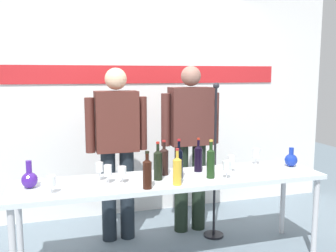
{
  "coord_description": "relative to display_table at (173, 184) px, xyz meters",
  "views": [
    {
      "loc": [
        -0.92,
        -2.91,
        1.63
      ],
      "look_at": [
        0.0,
        0.15,
        1.18
      ],
      "focal_mm": 39.85,
      "sensor_mm": 36.0,
      "label": 1
    }
  ],
  "objects": [
    {
      "name": "wine_bottle_0",
      "position": [
        -0.03,
        -0.2,
        0.18
      ],
      "size": [
        0.07,
        0.07,
        0.29
      ],
      "color": "gold",
      "rests_on": "display_table"
    },
    {
      "name": "wine_glass_left_0",
      "position": [
        -0.55,
        -0.01,
        0.16
      ],
      "size": [
        0.06,
        0.06,
        0.15
      ],
      "color": "white",
      "rests_on": "display_table"
    },
    {
      "name": "wine_bottle_6",
      "position": [
        0.04,
        -0.03,
        0.2
      ],
      "size": [
        0.07,
        0.07,
        0.33
      ],
      "color": "black",
      "rests_on": "display_table"
    },
    {
      "name": "decanter_blue_right",
      "position": [
        1.18,
        0.05,
        0.12
      ],
      "size": [
        0.12,
        0.12,
        0.18
      ],
      "color": "#1731A1",
      "rests_on": "display_table"
    },
    {
      "name": "wine_glass_right_0",
      "position": [
        0.42,
        -0.16,
        0.17
      ],
      "size": [
        0.07,
        0.07,
        0.15
      ],
      "color": "white",
      "rests_on": "display_table"
    },
    {
      "name": "wine_bottle_2",
      "position": [
        -0.14,
        -0.02,
        0.19
      ],
      "size": [
        0.07,
        0.07,
        0.32
      ],
      "color": "black",
      "rests_on": "display_table"
    },
    {
      "name": "microphone_stand",
      "position": [
        0.55,
        0.38,
        -0.18
      ],
      "size": [
        0.2,
        0.2,
        1.54
      ],
      "color": "black",
      "rests_on": "ground"
    },
    {
      "name": "display_table",
      "position": [
        0.0,
        0.0,
        0.0
      ],
      "size": [
        2.63,
        0.6,
        0.76
      ],
      "color": "silver",
      "rests_on": "ground"
    },
    {
      "name": "back_wall",
      "position": [
        0.0,
        1.32,
        0.8
      ],
      "size": [
        4.84,
        0.11,
        3.0
      ],
      "color": "white",
      "rests_on": "ground"
    },
    {
      "name": "wine_glass_left_3",
      "position": [
        -0.44,
        -0.03,
        0.16
      ],
      "size": [
        0.07,
        0.07,
        0.14
      ],
      "color": "white",
      "rests_on": "display_table"
    },
    {
      "name": "wine_bottle_3",
      "position": [
        0.28,
        0.13,
        0.19
      ],
      "size": [
        0.07,
        0.07,
        0.3
      ],
      "color": "black",
      "rests_on": "display_table"
    },
    {
      "name": "presenter_right",
      "position": [
        0.38,
        0.61,
        0.28
      ],
      "size": [
        0.62,
        0.22,
        1.71
      ],
      "color": "black",
      "rests_on": "ground"
    },
    {
      "name": "wine_bottle_1",
      "position": [
        0.3,
        -0.1,
        0.2
      ],
      "size": [
        0.07,
        0.07,
        0.33
      ],
      "color": "#1A3515",
      "rests_on": "display_table"
    },
    {
      "name": "wine_bottle_4",
      "position": [
        -0.05,
        0.11,
        0.19
      ],
      "size": [
        0.07,
        0.07,
        0.31
      ],
      "color": "black",
      "rests_on": "display_table"
    },
    {
      "name": "wine_bottle_5",
      "position": [
        -0.28,
        -0.23,
        0.19
      ],
      "size": [
        0.07,
        0.07,
        0.29
      ],
      "color": "black",
      "rests_on": "display_table"
    },
    {
      "name": "wine_glass_left_2",
      "position": [
        -0.6,
        0.09,
        0.17
      ],
      "size": [
        0.06,
        0.06,
        0.15
      ],
      "color": "white",
      "rests_on": "display_table"
    },
    {
      "name": "wine_glass_right_2",
      "position": [
        0.55,
        0.03,
        0.17
      ],
      "size": [
        0.06,
        0.06,
        0.15
      ],
      "color": "white",
      "rests_on": "display_table"
    },
    {
      "name": "presenter_left",
      "position": [
        -0.38,
        0.61,
        0.26
      ],
      "size": [
        0.59,
        0.22,
        1.68
      ],
      "color": "#1B232B",
      "rests_on": "ground"
    },
    {
      "name": "wine_glass_left_1",
      "position": [
        -0.98,
        -0.14,
        0.15
      ],
      "size": [
        0.07,
        0.07,
        0.13
      ],
      "color": "white",
      "rests_on": "display_table"
    },
    {
      "name": "wine_glass_right_1",
      "position": [
        0.9,
        0.21,
        0.17
      ],
      "size": [
        0.07,
        0.07,
        0.16
      ],
      "color": "white",
      "rests_on": "display_table"
    },
    {
      "name": "decanter_blue_left",
      "position": [
        -1.14,
        0.05,
        0.13
      ],
      "size": [
        0.12,
        0.12,
        0.21
      ],
      "color": "#441F91",
      "rests_on": "display_table"
    }
  ]
}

